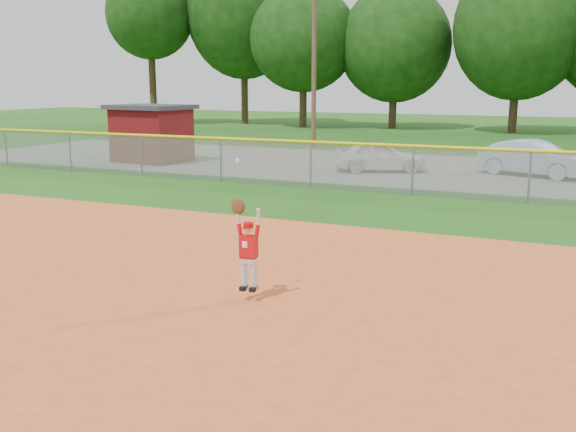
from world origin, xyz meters
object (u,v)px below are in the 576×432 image
object	(u,v)px
ballplayer	(247,245)
utility_shed	(152,133)
car_white_a	(380,156)
car_blue	(534,158)

from	to	relation	value
ballplayer	utility_shed	bearing A→B (deg)	130.05
car_white_a	ballplayer	distance (m)	15.42
car_white_a	utility_shed	bearing A→B (deg)	72.99
utility_shed	ballplayer	xyz separation A→B (m)	(12.03, -14.31, -0.31)
car_blue	car_white_a	bearing A→B (deg)	120.43
car_blue	ballplayer	xyz separation A→B (m)	(-3.22, -16.34, 0.25)
utility_shed	car_white_a	bearing A→B (deg)	5.52
car_white_a	car_blue	size ratio (longest dim) A/B	0.88
car_white_a	ballplayer	bearing A→B (deg)	165.78
car_blue	utility_shed	world-z (taller)	utility_shed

